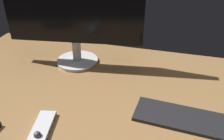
{
  "coord_description": "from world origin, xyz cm",
  "views": [
    {
      "loc": [
        29.73,
        -78.96,
        61.36
      ],
      "look_at": [
        6.45,
        6.49,
        8.0
      ],
      "focal_mm": 39.8,
      "sensor_mm": 36.0,
      "label": 1
    }
  ],
  "objects": [
    {
      "name": "desk",
      "position": [
        0.0,
        0.0,
        1.0
      ],
      "size": [
        140.0,
        84.0,
        2.0
      ],
      "primitive_type": "cube",
      "color": "olive",
      "rests_on": "ground"
    },
    {
      "name": "media_remote",
      "position": [
        -8.09,
        -28.31,
        2.89
      ],
      "size": [
        9.04,
        18.56,
        3.17
      ],
      "rotation": [
        0.0,
        0.0,
        -1.37
      ],
      "color": "#B7B7BC",
      "rests_on": "desk"
    },
    {
      "name": "keyboard",
      "position": [
        38.98,
        -9.96,
        2.65
      ],
      "size": [
        39.37,
        15.53,
        1.3
      ],
      "primitive_type": "cube",
      "rotation": [
        0.0,
        0.0,
        -0.07
      ],
      "color": "black",
      "rests_on": "desk"
    },
    {
      "name": "monitor",
      "position": [
        -14.39,
        18.86,
        26.59
      ],
      "size": [
        61.78,
        19.84,
        43.94
      ],
      "rotation": [
        0.0,
        0.0,
        0.14
      ],
      "color": "silver",
      "rests_on": "desk"
    }
  ]
}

